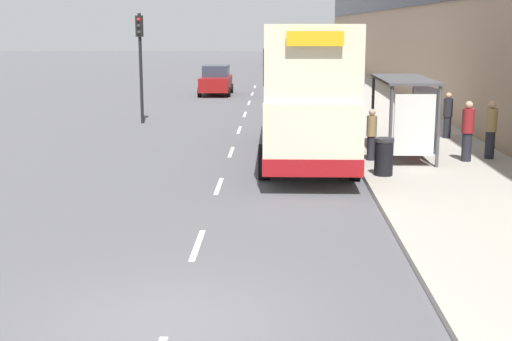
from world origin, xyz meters
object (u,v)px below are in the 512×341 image
bus_shelter (411,103)px  car_2 (291,76)px  litter_bin (384,157)px  pedestrian_1 (372,134)px  pedestrian_2 (448,115)px  traffic_light_far_kerb (140,50)px  car_0 (279,58)px  double_decker_bus_near (306,88)px  pedestrian_4 (491,129)px  car_1 (216,80)px  pedestrian_3 (468,131)px

bus_shelter → car_2: (-3.25, 25.95, -1.00)m
car_2 → litter_bin: size_ratio=4.32×
bus_shelter → litter_bin: bearing=-113.1°
pedestrian_1 → pedestrian_2: 5.68m
pedestrian_2 → traffic_light_far_kerb: (-12.30, 4.70, 2.21)m
car_0 → pedestrian_1: 54.38m
litter_bin → bus_shelter: bearing=66.9°
double_decker_bus_near → pedestrian_1: (2.02, -1.01, -1.33)m
car_2 → pedestrian_2: pedestrian_2 is taller
pedestrian_4 → litter_bin: 4.58m
car_1 → traffic_light_far_kerb: (-2.15, -13.23, 2.32)m
bus_shelter → double_decker_bus_near: (-3.30, 0.43, 0.41)m
double_decker_bus_near → pedestrian_3: size_ratio=5.71×
bus_shelter → pedestrian_3: (1.65, -0.66, -0.79)m
litter_bin → pedestrian_3: bearing=37.4°
car_2 → litter_bin: (2.03, -28.81, -0.21)m
pedestrian_2 → pedestrian_3: 4.64m
bus_shelter → car_1: (-8.02, 21.89, -0.98)m
car_0 → litter_bin: size_ratio=3.95×
bus_shelter → pedestrian_1: bearing=-155.4°
pedestrian_1 → pedestrian_4: pedestrian_4 is taller
car_1 → pedestrian_2: 20.60m
traffic_light_far_kerb → pedestrian_1: bearing=-46.1°
bus_shelter → pedestrian_2: (2.12, 3.95, -0.87)m
double_decker_bus_near → pedestrian_3: (4.95, -1.09, -1.19)m
pedestrian_2 → car_2: bearing=103.7°
pedestrian_1 → pedestrian_2: bearing=53.2°
pedestrian_4 → traffic_light_far_kerb: bearing=145.0°
pedestrian_4 → pedestrian_2: bearing=95.1°
bus_shelter → traffic_light_far_kerb: size_ratio=0.88×
pedestrian_1 → pedestrian_3: (2.93, -0.08, 0.13)m
bus_shelter → litter_bin: (-1.22, -2.86, -1.21)m
car_1 → pedestrian_4: bearing=115.4°
double_decker_bus_near → car_2: size_ratio=2.34×
traffic_light_far_kerb → pedestrian_4: bearing=-35.0°
car_2 → litter_bin: 28.88m
pedestrian_2 → bus_shelter: bearing=-118.2°
pedestrian_3 → pedestrian_4: size_ratio=1.02×
litter_bin → car_1: bearing=105.4°
pedestrian_3 → pedestrian_1: bearing=178.5°
pedestrian_1 → pedestrian_4: bearing=5.8°
litter_bin → pedestrian_4: bearing=35.6°
car_0 → car_1: bearing=-97.2°
pedestrian_2 → pedestrian_4: (0.37, -4.16, 0.07)m
traffic_light_far_kerb → car_1: bearing=80.7°
bus_shelter → pedestrian_4: bearing=-4.7°
car_2 → pedestrian_1: 26.61m
car_0 → pedestrian_3: size_ratio=2.23×
bus_shelter → car_2: bearing=97.1°
car_0 → pedestrian_1: size_ratio=2.60×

